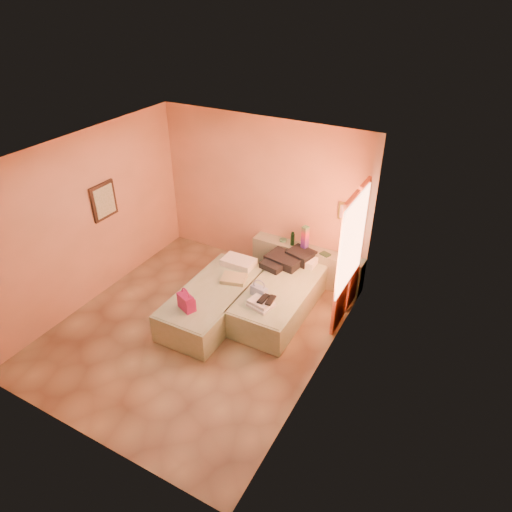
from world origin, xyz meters
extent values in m
plane|color=tan|center=(0.00, 0.00, 0.00)|extent=(4.50, 4.50, 0.00)
cube|color=tan|center=(0.00, 2.25, 1.40)|extent=(4.00, 0.02, 2.80)
cube|color=tan|center=(-2.00, 0.00, 1.40)|extent=(0.02, 4.50, 2.80)
cube|color=tan|center=(2.00, 0.00, 1.40)|extent=(0.02, 4.50, 2.80)
cube|color=white|center=(0.00, 0.00, 2.80)|extent=(4.00, 4.50, 0.02)
cube|color=#FFCA9E|center=(1.98, 1.25, 1.50)|extent=(0.02, 1.10, 1.40)
cube|color=#F4663A|center=(1.94, 1.10, 1.15)|extent=(0.05, 0.55, 2.20)
cube|color=#F4663A|center=(1.94, 1.70, 1.15)|extent=(0.05, 0.45, 2.20)
cube|color=#311F15|center=(-1.97, 0.40, 1.60)|extent=(0.04, 0.50, 0.60)
cube|color=gold|center=(1.55, 2.22, 1.45)|extent=(0.25, 0.04, 0.30)
cube|color=gray|center=(0.98, 2.10, 0.33)|extent=(2.05, 0.30, 0.65)
cube|color=#A2B894|center=(0.06, 0.45, 0.25)|extent=(0.92, 2.01, 0.50)
cube|color=#A2B894|center=(0.96, 1.05, 0.25)|extent=(0.92, 2.01, 0.50)
cylinder|color=#153A1A|center=(0.69, 2.08, 0.77)|extent=(0.07, 0.07, 0.25)
cube|color=#A11352|center=(0.94, 2.04, 0.87)|extent=(0.13, 0.13, 0.45)
cylinder|color=#46815C|center=(0.48, 2.13, 0.67)|extent=(0.15, 0.15, 0.03)
cube|color=#26472D|center=(1.33, 2.04, 0.66)|extent=(0.20, 0.17, 0.03)
cube|color=white|center=(1.64, 2.13, 0.79)|extent=(0.29, 0.29, 0.29)
cube|color=#A11352|center=(-0.01, -0.15, 0.63)|extent=(0.32, 0.25, 0.26)
cube|color=tan|center=(0.23, 0.81, 0.53)|extent=(0.46, 0.41, 0.07)
cube|color=black|center=(0.78, 1.67, 0.60)|extent=(0.72, 0.72, 0.19)
cube|color=#41679E|center=(0.79, 0.64, 0.59)|extent=(0.28, 0.16, 0.17)
cube|color=silver|center=(0.94, 0.43, 0.55)|extent=(0.41, 0.37, 0.10)
cube|color=black|center=(1.00, 0.48, 0.61)|extent=(0.19, 0.25, 0.03)
camera|label=1|loc=(3.47, -4.37, 4.77)|focal=32.00mm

